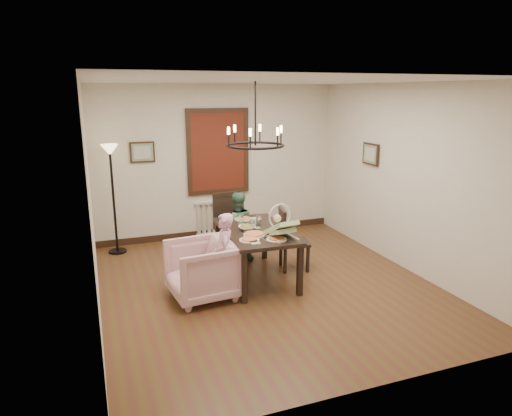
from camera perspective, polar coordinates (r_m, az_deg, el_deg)
room_shell at (r=6.48m, az=0.26°, el=3.09°), size 4.51×5.00×2.81m
dining_table at (r=6.57m, az=-0.08°, el=-3.40°), size 0.97×1.63×0.75m
chair_far at (r=7.46m, az=-3.06°, el=-2.25°), size 0.52×0.52×1.07m
chair_right at (r=7.00m, az=4.82°, el=-3.84°), size 0.51×0.51×0.97m
armchair at (r=6.10m, az=-6.80°, el=-7.70°), size 0.92×0.90×0.77m
elderly_woman at (r=6.11m, az=-3.97°, el=-6.73°), size 0.30×0.39×0.94m
seated_man at (r=7.33m, az=-2.35°, el=-3.08°), size 0.50×0.41×0.94m
baby_bouncer at (r=6.13m, az=3.14°, el=-2.32°), size 0.43×0.54×0.32m
salad_bowl at (r=6.50m, az=-1.13°, el=-2.47°), size 0.29×0.29×0.07m
pizza_platter at (r=6.25m, az=-0.22°, el=-3.32°), size 0.30×0.30×0.04m
drinking_glass at (r=6.52m, az=-0.52°, el=-2.05°), size 0.08×0.08×0.15m
window_blinds at (r=8.41m, az=-4.76°, el=7.04°), size 1.00×0.03×1.40m
radiator at (r=8.68m, az=-4.62°, el=-1.16°), size 0.92×0.12×0.62m
picture_back at (r=8.16m, az=-14.02°, el=6.79°), size 0.42×0.03×0.36m
picture_right at (r=7.92m, az=14.13°, el=6.56°), size 0.03×0.42×0.36m
floor_lamp at (r=7.94m, az=-17.36°, el=0.85°), size 0.30×0.30×1.80m
chandelier at (r=6.29m, az=-0.08°, el=7.83°), size 0.80×0.80×0.04m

